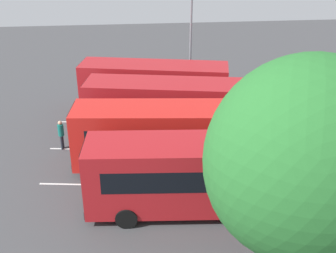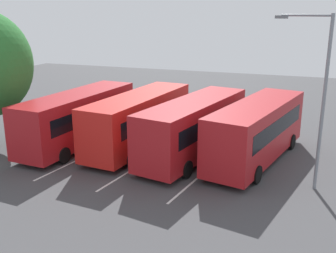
# 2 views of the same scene
# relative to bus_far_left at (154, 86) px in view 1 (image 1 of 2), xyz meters

# --- Properties ---
(ground_plane) EXTENTS (66.04, 66.04, 0.00)m
(ground_plane) POSITION_rel_bus_far_left_xyz_m (-0.33, 5.46, -1.80)
(ground_plane) COLOR #424244
(bus_far_left) EXTENTS (9.78, 4.36, 3.30)m
(bus_far_left) POSITION_rel_bus_far_left_xyz_m (0.00, 0.00, 0.00)
(bus_far_left) COLOR #AD191E
(bus_far_left) RESTS_ON ground
(bus_center_left) EXTENTS (9.77, 4.17, 3.30)m
(bus_center_left) POSITION_rel_bus_far_left_xyz_m (-0.56, 3.49, 0.00)
(bus_center_left) COLOR #AD191E
(bus_center_left) RESTS_ON ground
(bus_center_right) EXTENTS (9.68, 3.38, 3.30)m
(bus_center_right) POSITION_rel_bus_far_left_xyz_m (-0.20, 7.10, 0.00)
(bus_center_right) COLOR red
(bus_center_right) RESTS_ON ground
(bus_far_right) EXTENTS (9.65, 3.18, 3.30)m
(bus_far_right) POSITION_rel_bus_far_left_xyz_m (-1.07, 10.85, 0.00)
(bus_far_right) COLOR #AD191E
(bus_far_right) RESTS_ON ground
(pedestrian) EXTENTS (0.38, 0.38, 1.70)m
(pedestrian) POSITION_rel_bus_far_left_xyz_m (5.46, 4.60, -0.80)
(pedestrian) COLOR #232833
(pedestrian) RESTS_ON ground
(street_lamp) EXTENTS (0.90, 2.54, 8.07)m
(street_lamp) POSITION_rel_bus_far_left_xyz_m (-2.82, -2.97, 2.84)
(street_lamp) COLOR gray
(street_lamp) RESTS_ON ground
(depot_tree) EXTENTS (6.08, 5.47, 8.33)m
(depot_tree) POSITION_rel_bus_far_left_xyz_m (-3.37, 15.69, 3.33)
(depot_tree) COLOR #4C3823
(depot_tree) RESTS_ON ground
(lane_stripe_outer_left) EXTENTS (13.02, 1.96, 0.01)m
(lane_stripe_outer_left) POSITION_rel_bus_far_left_xyz_m (-0.33, 1.89, -1.80)
(lane_stripe_outer_left) COLOR silver
(lane_stripe_outer_left) RESTS_ON ground
(lane_stripe_inner_left) EXTENTS (13.02, 1.96, 0.01)m
(lane_stripe_inner_left) POSITION_rel_bus_far_left_xyz_m (-0.33, 5.46, -1.80)
(lane_stripe_inner_left) COLOR silver
(lane_stripe_inner_left) RESTS_ON ground
(lane_stripe_inner_right) EXTENTS (13.02, 1.96, 0.01)m
(lane_stripe_inner_right) POSITION_rel_bus_far_left_xyz_m (-0.33, 9.02, -1.80)
(lane_stripe_inner_right) COLOR silver
(lane_stripe_inner_right) RESTS_ON ground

